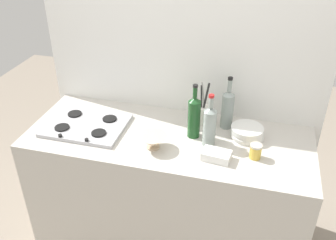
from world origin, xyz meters
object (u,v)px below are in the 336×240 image
Objects in this scene: wine_bottle_leftmost at (209,125)px; utensil_crock at (204,114)px; stovetop_hob at (86,125)px; wine_bottle_mid_left at (228,108)px; wine_bottle_mid_right at (194,116)px; plate_stack at (247,132)px; butter_dish at (216,155)px; condiment_jar_front at (256,151)px; mixing_bowl at (153,141)px.

wine_bottle_leftmost reaches higher than utensil_crock.
stovetop_hob is 1.43× the size of wine_bottle_mid_left.
stovetop_hob is 1.42× the size of wine_bottle_mid_right.
stovetop_hob is at bearing -171.94° from plate_stack.
plate_stack is 0.35m from wine_bottle_mid_right.
butter_dish is (-0.15, -0.27, -0.01)m from plate_stack.
condiment_jar_front is (0.06, -0.20, 0.01)m from plate_stack.
utensil_crock is at bearing 177.44° from wine_bottle_mid_left.
wine_bottle_mid_left is (0.08, 0.23, 0.00)m from wine_bottle_leftmost.
wine_bottle_mid_right is 0.42m from condiment_jar_front.
utensil_crock is (-0.15, 0.01, -0.07)m from wine_bottle_mid_left.
wine_bottle_mid_right is 0.30m from mixing_bowl.
wine_bottle_leftmost is 0.13m from wine_bottle_mid_right.
mixing_bowl reaches higher than butter_dish.
plate_stack is 0.69× the size of utensil_crock.
wine_bottle_leftmost is 2.09× the size of butter_dish.
butter_dish is at bearing -8.28° from stovetop_hob.
wine_bottle_mid_left is 0.38m from butter_dish.
butter_dish is at bearing -63.15° from wine_bottle_leftmost.
wine_bottle_mid_right reaches higher than stovetop_hob.
butter_dish is 0.54× the size of utensil_crock.
stovetop_hob is at bearing 177.09° from condiment_jar_front.
wine_bottle_mid_right reaches higher than mixing_bowl.
plate_stack is at bearing 11.82° from wine_bottle_mid_right.
stovetop_hob is 0.77m from utensil_crock.
mixing_bowl is 0.43m from utensil_crock.
wine_bottle_leftmost is at bearing 0.57° from stovetop_hob.
condiment_jar_front is at bearing -40.00° from utensil_crock.
wine_bottle_mid_right is at bearing 147.31° from wine_bottle_leftmost.
utensil_crock is at bearing 55.95° from mixing_bowl.
stovetop_hob is 5.67× the size of condiment_jar_front.
butter_dish is at bearing -119.23° from plate_stack.
condiment_jar_front is (0.36, -0.30, -0.03)m from utensil_crock.
utensil_crock reaches higher than plate_stack.
wine_bottle_leftmost reaches higher than plate_stack.
wine_bottle_mid_right reaches higher than butter_dish.
plate_stack is at bearing 8.06° from stovetop_hob.
stovetop_hob is 0.50m from mixing_bowl.
utensil_crock is at bearing 107.23° from wine_bottle_leftmost.
wine_bottle_mid_left is 0.53m from mixing_bowl.
wine_bottle_mid_left is 2.18× the size of butter_dish.
utensil_crock is (-0.14, 0.37, 0.05)m from butter_dish.
stovetop_hob is 2.44× the size of plate_stack.
stovetop_hob is 0.81m from wine_bottle_leftmost.
utensil_crock is (0.24, 0.36, 0.02)m from mixing_bowl.
stovetop_hob is at bearing -179.43° from wine_bottle_leftmost.
plate_stack is at bearing 31.88° from wine_bottle_leftmost.
wine_bottle_leftmost is at bearing -148.12° from plate_stack.
plate_stack is at bearing -32.70° from wine_bottle_mid_left.
condiment_jar_front reaches higher than stovetop_hob.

